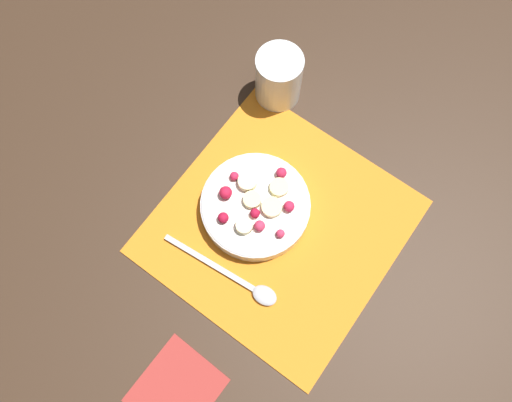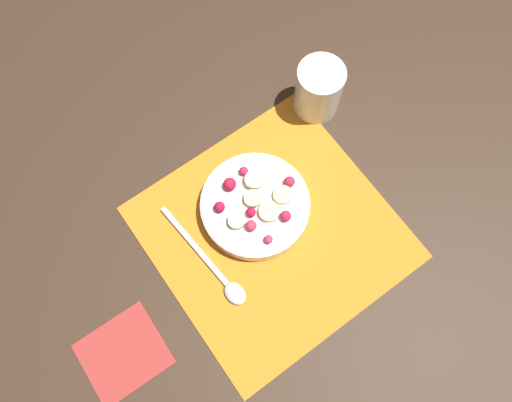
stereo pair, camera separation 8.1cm
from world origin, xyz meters
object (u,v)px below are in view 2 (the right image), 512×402
(spoon, at_px, (219,274))
(drinking_glass, at_px, (318,90))
(napkin, at_px, (123,354))
(fruit_bowl, at_px, (256,205))

(spoon, xyz_separation_m, drinking_glass, (-0.32, -0.16, 0.04))
(drinking_glass, bearing_deg, napkin, 18.60)
(spoon, distance_m, drinking_glass, 0.36)
(fruit_bowl, height_order, spoon, fruit_bowl)
(fruit_bowl, height_order, napkin, fruit_bowl)
(drinking_glass, relative_size, napkin, 0.83)
(fruit_bowl, relative_size, drinking_glass, 1.73)
(spoon, relative_size, napkin, 1.67)
(drinking_glass, distance_m, napkin, 0.54)
(fruit_bowl, relative_size, spoon, 0.86)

